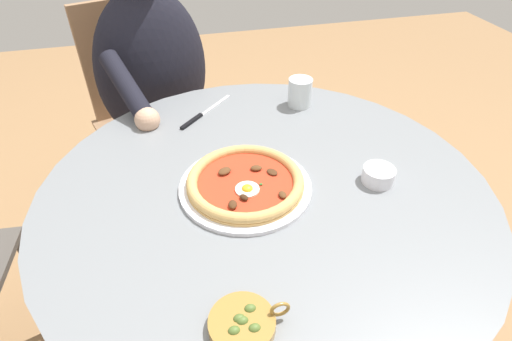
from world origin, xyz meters
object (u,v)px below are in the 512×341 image
(pizza_on_plate, at_px, (245,183))
(diner_person, at_px, (161,122))
(water_glass, at_px, (300,94))
(ramekin_capers, at_px, (378,175))
(dining_table, at_px, (264,228))
(steak_knife, at_px, (199,116))
(cafe_chair_diner, at_px, (147,102))
(olive_pan, at_px, (243,324))

(pizza_on_plate, bearing_deg, diner_person, -75.19)
(pizza_on_plate, height_order, water_glass, water_glass)
(ramekin_capers, relative_size, diner_person, 0.06)
(dining_table, bearing_deg, pizza_on_plate, -0.02)
(dining_table, xyz_separation_m, water_glass, (-0.20, -0.33, 0.18))
(steak_knife, xyz_separation_m, ramekin_capers, (-0.36, 0.39, 0.02))
(steak_knife, bearing_deg, diner_person, -70.22)
(ramekin_capers, height_order, cafe_chair_diner, cafe_chair_diner)
(dining_table, bearing_deg, diner_person, -71.50)
(water_glass, bearing_deg, olive_pan, 64.23)
(pizza_on_plate, distance_m, water_glass, 0.41)
(cafe_chair_diner, bearing_deg, steak_knife, 109.15)
(cafe_chair_diner, bearing_deg, dining_table, 108.36)
(olive_pan, xyz_separation_m, diner_person, (0.09, -0.99, -0.20))
(diner_person, bearing_deg, water_glass, 142.20)
(steak_knife, bearing_deg, olive_pan, 88.16)
(dining_table, height_order, ramekin_capers, ramekin_capers)
(water_glass, height_order, ramekin_capers, water_glass)
(steak_knife, distance_m, cafe_chair_diner, 0.52)
(water_glass, bearing_deg, pizza_on_plate, 54.09)
(diner_person, bearing_deg, steak_knife, 109.78)
(water_glass, bearing_deg, diner_person, -37.80)
(dining_table, bearing_deg, cafe_chair_diner, -71.64)
(olive_pan, bearing_deg, dining_table, -110.76)
(water_glass, relative_size, diner_person, 0.07)
(olive_pan, relative_size, diner_person, 0.11)
(dining_table, relative_size, diner_person, 0.88)
(water_glass, distance_m, diner_person, 0.57)
(olive_pan, bearing_deg, cafe_chair_diner, -83.00)
(water_glass, distance_m, steak_knife, 0.30)
(olive_pan, bearing_deg, ramekin_capers, -143.45)
(olive_pan, xyz_separation_m, cafe_chair_diner, (0.14, -1.13, -0.19))
(pizza_on_plate, relative_size, olive_pan, 2.24)
(dining_table, relative_size, cafe_chair_diner, 1.13)
(dining_table, distance_m, water_glass, 0.43)
(steak_knife, height_order, olive_pan, olive_pan)
(dining_table, relative_size, pizza_on_plate, 3.44)
(steak_knife, distance_m, ramekin_capers, 0.53)
(dining_table, relative_size, olive_pan, 7.72)
(ramekin_capers, height_order, diner_person, diner_person)
(water_glass, height_order, steak_knife, water_glass)
(pizza_on_plate, distance_m, ramekin_capers, 0.31)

